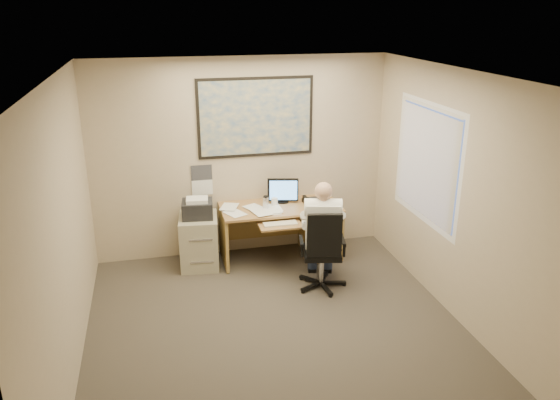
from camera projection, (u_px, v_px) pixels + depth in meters
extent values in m
cube|color=#3B352E|center=(279.00, 336.00, 5.78)|extent=(4.00, 4.50, 0.00)
cube|color=white|center=(279.00, 77.00, 4.87)|extent=(4.00, 4.50, 0.00)
cube|color=#BDAA8F|center=(241.00, 158.00, 7.38)|extent=(4.00, 0.00, 2.70)
cube|color=#BDAA8F|center=(366.00, 352.00, 3.26)|extent=(4.00, 0.00, 2.70)
cube|color=#BDAA8F|center=(62.00, 236.00, 4.89)|extent=(0.00, 4.50, 2.70)
cube|color=#BDAA8F|center=(463.00, 201.00, 5.76)|extent=(0.00, 4.50, 2.70)
cube|color=#A37746|center=(280.00, 207.00, 7.35)|extent=(1.60, 0.75, 0.03)
cube|color=#AF8C47|center=(320.00, 229.00, 7.60)|extent=(0.45, 0.70, 0.70)
cube|color=#AF8C47|center=(224.00, 238.00, 7.30)|extent=(0.04, 0.70, 0.70)
cube|color=#AF8C47|center=(275.00, 218.00, 7.76)|extent=(1.55, 0.03, 0.55)
cylinder|color=black|center=(283.00, 201.00, 7.49)|extent=(0.17, 0.17, 0.02)
cube|color=black|center=(283.00, 190.00, 7.41)|extent=(0.42, 0.13, 0.32)
cube|color=#5AA5F6|center=(283.00, 190.00, 7.39)|extent=(0.36, 0.09, 0.27)
cube|color=#A37746|center=(280.00, 226.00, 6.94)|extent=(0.55, 0.30, 0.02)
cube|color=beige|center=(280.00, 224.00, 6.93)|extent=(0.43, 0.14, 0.02)
cube|color=black|center=(311.00, 201.00, 7.46)|extent=(0.22, 0.20, 0.05)
cylinder|color=silver|center=(266.00, 203.00, 7.22)|extent=(0.07, 0.07, 0.17)
cylinder|color=white|center=(275.00, 202.00, 7.36)|extent=(0.09, 0.09, 0.11)
cube|color=white|center=(247.00, 208.00, 7.24)|extent=(0.60, 0.56, 0.02)
cube|color=#1E4C93|center=(256.00, 117.00, 7.22)|extent=(1.56, 0.03, 1.06)
cube|color=white|center=(202.00, 180.00, 7.34)|extent=(0.28, 0.01, 0.42)
cube|color=#A49E84|center=(199.00, 241.00, 7.25)|extent=(0.55, 0.64, 0.69)
cube|color=black|center=(197.00, 209.00, 7.10)|extent=(0.43, 0.38, 0.22)
cube|color=white|center=(197.00, 200.00, 7.03)|extent=(0.30, 0.24, 0.05)
cylinder|color=silver|center=(321.00, 268.00, 6.73)|extent=(0.06, 0.06, 0.39)
cube|color=black|center=(322.00, 253.00, 6.65)|extent=(0.53, 0.53, 0.07)
cube|color=black|center=(332.00, 235.00, 6.36)|extent=(0.41, 0.14, 0.53)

